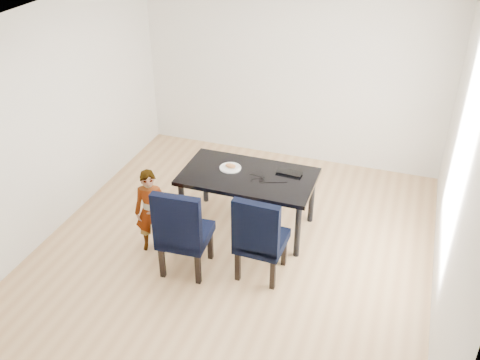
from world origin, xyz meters
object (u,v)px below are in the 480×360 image
(child, at_px, (151,211))
(laptop, at_px, (290,171))
(plate, at_px, (230,168))
(dining_table, at_px, (248,201))
(chair_right, at_px, (262,234))
(chair_left, at_px, (185,228))

(child, distance_m, laptop, 1.72)
(laptop, bearing_deg, plate, 16.17)
(dining_table, height_order, child, child)
(chair_right, xyz_separation_m, laptop, (0.04, 1.01, 0.24))
(dining_table, distance_m, chair_right, 0.90)
(dining_table, relative_size, laptop, 5.07)
(chair_right, relative_size, plate, 4.01)
(child, bearing_deg, chair_left, -40.67)
(chair_left, bearing_deg, chair_right, 9.23)
(laptop, bearing_deg, child, 40.51)
(plate, bearing_deg, dining_table, -17.40)
(dining_table, distance_m, chair_left, 1.07)
(chair_left, xyz_separation_m, laptop, (0.86, 1.21, 0.22))
(dining_table, height_order, plate, plate)
(chair_right, distance_m, child, 1.33)
(chair_left, height_order, child, chair_left)
(child, bearing_deg, chair_right, -19.99)
(dining_table, xyz_separation_m, laptop, (0.46, 0.23, 0.39))
(child, distance_m, plate, 1.11)
(dining_table, bearing_deg, child, -139.50)
(dining_table, bearing_deg, chair_right, -61.90)
(dining_table, xyz_separation_m, child, (-0.91, -0.78, 0.15))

